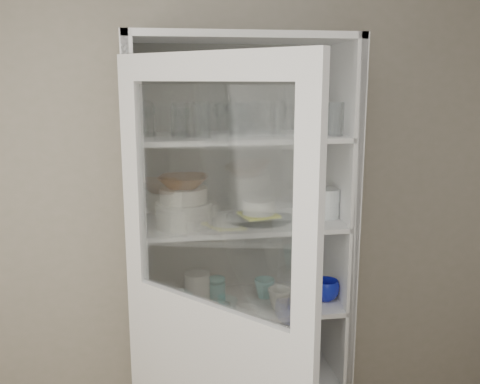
# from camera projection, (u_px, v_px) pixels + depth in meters

# --- Properties ---
(wall_back) EXTENTS (3.60, 0.02, 2.60)m
(wall_back) POSITION_uv_depth(u_px,v_px,m) (194.00, 203.00, 2.68)
(wall_back) COLOR gray
(wall_back) RESTS_ON ground
(pantry_cabinet) EXTENTS (1.00, 0.45, 2.10)m
(pantry_cabinet) POSITION_uv_depth(u_px,v_px,m) (238.00, 280.00, 2.63)
(pantry_cabinet) COLOR silver
(pantry_cabinet) RESTS_ON floor
(cupboard_door) EXTENTS (0.63, 0.69, 2.00)m
(cupboard_door) POSITION_uv_depth(u_px,v_px,m) (212.00, 360.00, 2.01)
(cupboard_door) COLOR silver
(cupboard_door) RESTS_ON floor
(tumbler_0) EXTENTS (0.10, 0.10, 0.15)m
(tumbler_0) POSITION_uv_depth(u_px,v_px,m) (181.00, 120.00, 2.25)
(tumbler_0) COLOR silver
(tumbler_0) RESTS_ON shelf_glass
(tumbler_1) EXTENTS (0.09, 0.09, 0.15)m
(tumbler_1) POSITION_uv_depth(u_px,v_px,m) (202.00, 120.00, 2.24)
(tumbler_1) COLOR silver
(tumbler_1) RESTS_ON shelf_glass
(tumbler_2) EXTENTS (0.09, 0.09, 0.16)m
(tumbler_2) POSITION_uv_depth(u_px,v_px,m) (248.00, 120.00, 2.26)
(tumbler_2) COLOR silver
(tumbler_2) RESTS_ON shelf_glass
(tumbler_3) EXTENTS (0.08, 0.08, 0.15)m
(tumbler_3) POSITION_uv_depth(u_px,v_px,m) (238.00, 121.00, 2.27)
(tumbler_3) COLOR silver
(tumbler_3) RESTS_ON shelf_glass
(tumbler_4) EXTENTS (0.09, 0.09, 0.16)m
(tumbler_4) POSITION_uv_depth(u_px,v_px,m) (266.00, 119.00, 2.30)
(tumbler_4) COLOR silver
(tumbler_4) RESTS_ON shelf_glass
(tumbler_5) EXTENTS (0.09, 0.09, 0.13)m
(tumbler_5) POSITION_uv_depth(u_px,v_px,m) (278.00, 121.00, 2.32)
(tumbler_5) COLOR silver
(tumbler_5) RESTS_ON shelf_glass
(tumbler_6) EXTENTS (0.09, 0.09, 0.15)m
(tumbler_6) POSITION_uv_depth(u_px,v_px,m) (335.00, 119.00, 2.36)
(tumbler_6) COLOR silver
(tumbler_6) RESTS_ON shelf_glass
(tumbler_7) EXTENTS (0.09, 0.09, 0.13)m
(tumbler_7) POSITION_uv_depth(u_px,v_px,m) (148.00, 121.00, 2.33)
(tumbler_7) COLOR silver
(tumbler_7) RESTS_ON shelf_glass
(tumbler_8) EXTENTS (0.09, 0.09, 0.15)m
(tumbler_8) POSITION_uv_depth(u_px,v_px,m) (193.00, 119.00, 2.36)
(tumbler_8) COLOR silver
(tumbler_8) RESTS_ON shelf_glass
(tumbler_9) EXTENTS (0.08, 0.08, 0.12)m
(tumbler_9) POSITION_uv_depth(u_px,v_px,m) (177.00, 122.00, 2.37)
(tumbler_9) COLOR silver
(tumbler_9) RESTS_ON shelf_glass
(tumbler_10) EXTENTS (0.08, 0.08, 0.13)m
(tumbler_10) POSITION_uv_depth(u_px,v_px,m) (238.00, 121.00, 2.42)
(tumbler_10) COLOR silver
(tumbler_10) RESTS_ON shelf_glass
(tumbler_11) EXTENTS (0.09, 0.09, 0.14)m
(tumbler_11) POSITION_uv_depth(u_px,v_px,m) (241.00, 119.00, 2.42)
(tumbler_11) COLOR silver
(tumbler_11) RESTS_ON shelf_glass
(goblet_0) EXTENTS (0.07, 0.07, 0.17)m
(goblet_0) POSITION_uv_depth(u_px,v_px,m) (148.00, 116.00, 2.44)
(goblet_0) COLOR silver
(goblet_0) RESTS_ON shelf_glass
(goblet_1) EXTENTS (0.07, 0.07, 0.16)m
(goblet_1) POSITION_uv_depth(u_px,v_px,m) (220.00, 116.00, 2.47)
(goblet_1) COLOR silver
(goblet_1) RESTS_ON shelf_glass
(goblet_2) EXTENTS (0.08, 0.08, 0.17)m
(goblet_2) POSITION_uv_depth(u_px,v_px,m) (233.00, 115.00, 2.46)
(goblet_2) COLOR silver
(goblet_2) RESTS_ON shelf_glass
(goblet_3) EXTENTS (0.08, 0.08, 0.17)m
(goblet_3) POSITION_uv_depth(u_px,v_px,m) (321.00, 113.00, 2.56)
(goblet_3) COLOR silver
(goblet_3) RESTS_ON shelf_glass
(plate_stack_front) EXTENTS (0.25, 0.25, 0.11)m
(plate_stack_front) POSITION_uv_depth(u_px,v_px,m) (184.00, 214.00, 2.38)
(plate_stack_front) COLOR silver
(plate_stack_front) RESTS_ON shelf_plates
(plate_stack_back) EXTENTS (0.23, 0.23, 0.06)m
(plate_stack_back) POSITION_uv_depth(u_px,v_px,m) (195.00, 209.00, 2.60)
(plate_stack_back) COLOR silver
(plate_stack_back) RESTS_ON shelf_plates
(cream_bowl) EXTENTS (0.26, 0.26, 0.06)m
(cream_bowl) POSITION_uv_depth(u_px,v_px,m) (184.00, 195.00, 2.37)
(cream_bowl) COLOR silver
(cream_bowl) RESTS_ON plate_stack_front
(terracotta_bowl) EXTENTS (0.25, 0.25, 0.05)m
(terracotta_bowl) POSITION_uv_depth(u_px,v_px,m) (184.00, 182.00, 2.35)
(terracotta_bowl) COLOR brown
(terracotta_bowl) RESTS_ON cream_bowl
(glass_platter) EXTENTS (0.40, 0.40, 0.02)m
(glass_platter) POSITION_uv_depth(u_px,v_px,m) (259.00, 218.00, 2.51)
(glass_platter) COLOR silver
(glass_platter) RESTS_ON shelf_plates
(yellow_trivet) EXTENTS (0.19, 0.19, 0.01)m
(yellow_trivet) POSITION_uv_depth(u_px,v_px,m) (259.00, 215.00, 2.51)
(yellow_trivet) COLOR #FFF135
(yellow_trivet) RESTS_ON glass_platter
(white_ramekin) EXTENTS (0.19, 0.19, 0.07)m
(white_ramekin) POSITION_uv_depth(u_px,v_px,m) (259.00, 207.00, 2.50)
(white_ramekin) COLOR silver
(white_ramekin) RESTS_ON yellow_trivet
(grey_bowl_stack) EXTENTS (0.14, 0.14, 0.14)m
(grey_bowl_stack) POSITION_uv_depth(u_px,v_px,m) (325.00, 203.00, 2.54)
(grey_bowl_stack) COLOR silver
(grey_bowl_stack) RESTS_ON shelf_plates
(mug_blue) EXTENTS (0.13, 0.13, 0.10)m
(mug_blue) POSITION_uv_depth(u_px,v_px,m) (326.00, 290.00, 2.58)
(mug_blue) COLOR #0B22A5
(mug_blue) RESTS_ON shelf_mugs
(mug_teal) EXTENTS (0.13, 0.13, 0.09)m
(mug_teal) POSITION_uv_depth(u_px,v_px,m) (265.00, 288.00, 2.61)
(mug_teal) COLOR teal
(mug_teal) RESTS_ON shelf_mugs
(mug_white) EXTENTS (0.12, 0.12, 0.10)m
(mug_white) POSITION_uv_depth(u_px,v_px,m) (280.00, 299.00, 2.47)
(mug_white) COLOR silver
(mug_white) RESTS_ON shelf_mugs
(teal_jar) EXTENTS (0.09, 0.09, 0.10)m
(teal_jar) POSITION_uv_depth(u_px,v_px,m) (217.00, 289.00, 2.59)
(teal_jar) COLOR teal
(teal_jar) RESTS_ON shelf_mugs
(measuring_cups) EXTENTS (0.09, 0.09, 0.04)m
(measuring_cups) POSITION_uv_depth(u_px,v_px,m) (216.00, 306.00, 2.47)
(measuring_cups) COLOR #BABABA
(measuring_cups) RESTS_ON shelf_mugs
(white_canister) EXTENTS (0.16, 0.16, 0.14)m
(white_canister) POSITION_uv_depth(u_px,v_px,m) (197.00, 287.00, 2.55)
(white_canister) COLOR silver
(white_canister) RESTS_ON shelf_mugs
(cream_dish) EXTENTS (0.29, 0.29, 0.08)m
(cream_dish) POSITION_uv_depth(u_px,v_px,m) (219.00, 368.00, 2.65)
(cream_dish) COLOR silver
(cream_dish) RESTS_ON shelf_bot
(tin_box) EXTENTS (0.23, 0.19, 0.06)m
(tin_box) POSITION_uv_depth(u_px,v_px,m) (247.00, 372.00, 2.63)
(tin_box) COLOR #91919E
(tin_box) RESTS_ON shelf_bot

